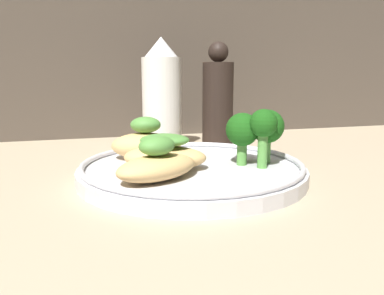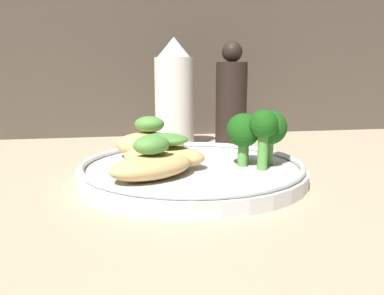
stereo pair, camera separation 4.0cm
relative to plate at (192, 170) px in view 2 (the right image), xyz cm
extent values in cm
cube|color=tan|center=(0.00, 0.00, -1.49)|extent=(180.00, 180.00, 1.00)
cylinder|color=silver|center=(0.00, 0.00, -0.29)|extent=(24.12, 24.12, 1.40)
torus|color=silver|center=(0.00, 0.00, 0.71)|extent=(23.52, 23.52, 0.60)
ellipsoid|color=tan|center=(-4.62, -4.28, 1.56)|extent=(9.77, 8.23, 2.30)
ellipsoid|color=#518E3D|center=(-4.62, -4.28, 3.61)|extent=(4.52, 4.23, 1.80)
ellipsoid|color=tan|center=(-3.07, -0.53, 1.61)|extent=(9.58, 7.19, 2.41)
ellipsoid|color=#518E3D|center=(-3.07, -0.53, 3.45)|extent=(6.15, 5.54, 1.26)
ellipsoid|color=tan|center=(-4.10, 4.84, 1.94)|extent=(9.39, 7.68, 3.05)
ellipsoid|color=#518E3D|center=(-4.10, 4.84, 4.40)|extent=(4.25, 3.84, 1.86)
cylinder|color=#569942|center=(8.29, -0.93, 1.80)|extent=(0.91, 0.91, 2.79)
sphere|color=#195114|center=(8.29, -0.93, 4.48)|extent=(3.67, 3.67, 3.67)
cylinder|color=#569942|center=(6.26, 0.94, 1.55)|extent=(0.75, 0.75, 2.29)
sphere|color=#195114|center=(6.26, 0.94, 3.61)|extent=(2.62, 2.62, 2.62)
cylinder|color=#569942|center=(5.29, -1.05, 1.71)|extent=(1.07, 1.07, 2.60)
sphere|color=#195114|center=(5.29, -1.05, 4.27)|extent=(3.58, 3.58, 3.58)
cylinder|color=#569942|center=(6.78, -2.91, 2.26)|extent=(1.03, 1.03, 3.69)
sphere|color=#195114|center=(6.78, -2.91, 5.12)|extent=(2.91, 2.91, 2.91)
cylinder|color=white|center=(0.78, 18.76, 5.82)|extent=(5.93, 5.93, 13.62)
cone|color=white|center=(0.78, 18.76, 14.13)|extent=(5.04, 5.04, 3.00)
cylinder|color=black|center=(9.84, 18.76, 5.51)|extent=(4.89, 4.89, 13.00)
sphere|color=black|center=(9.84, 18.76, 13.60)|extent=(3.18, 3.18, 3.18)
camera|label=1|loc=(-11.08, -37.34, 9.76)|focal=35.00mm
camera|label=2|loc=(-7.24, -38.28, 9.76)|focal=35.00mm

